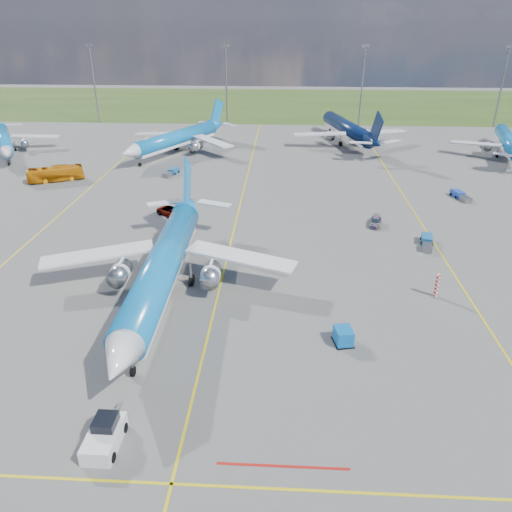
# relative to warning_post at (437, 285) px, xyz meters

# --- Properties ---
(ground) EXTENTS (400.00, 400.00, 0.00)m
(ground) POSITION_rel_warning_post_xyz_m (-26.00, -8.00, -1.50)
(ground) COLOR #535350
(ground) RESTS_ON ground
(grass_strip) EXTENTS (400.00, 80.00, 0.01)m
(grass_strip) POSITION_rel_warning_post_xyz_m (-26.00, 142.00, -1.50)
(grass_strip) COLOR #2D4719
(grass_strip) RESTS_ON ground
(taxiway_lines) EXTENTS (60.25, 160.00, 0.02)m
(taxiway_lines) POSITION_rel_warning_post_xyz_m (-25.83, 19.70, -1.49)
(taxiway_lines) COLOR gold
(taxiway_lines) RESTS_ON ground
(floodlight_masts) EXTENTS (202.20, 0.50, 22.70)m
(floodlight_masts) POSITION_rel_warning_post_xyz_m (-16.00, 102.00, 11.06)
(floodlight_masts) COLOR slate
(floodlight_masts) RESTS_ON ground
(warning_post) EXTENTS (0.50, 0.50, 3.00)m
(warning_post) POSITION_rel_warning_post_xyz_m (0.00, 0.00, 0.00)
(warning_post) COLOR red
(warning_post) RESTS_ON ground
(bg_jet_nw) EXTENTS (42.18, 45.34, 9.52)m
(bg_jet_nw) POSITION_rel_warning_post_xyz_m (-85.53, 63.05, -1.50)
(bg_jet_nw) COLOR #0D6FBA
(bg_jet_nw) RESTS_ON ground
(bg_jet_nnw) EXTENTS (45.42, 49.56, 10.49)m
(bg_jet_nnw) POSITION_rel_warning_post_xyz_m (-44.16, 65.72, -1.50)
(bg_jet_nnw) COLOR #0D6FBA
(bg_jet_nnw) RESTS_ON ground
(bg_jet_n) EXTENTS (40.79, 48.06, 10.92)m
(bg_jet_n) POSITION_rel_warning_post_xyz_m (-2.15, 78.85, -1.50)
(bg_jet_n) COLOR #07173C
(bg_jet_n) RESTS_ON ground
(bg_jet_ne) EXTENTS (36.12, 42.59, 9.68)m
(bg_jet_ne) POSITION_rel_warning_post_xyz_m (34.59, 68.17, -1.50)
(bg_jet_ne) COLOR #0D6FBA
(bg_jet_ne) RESTS_ON ground
(main_airliner) EXTENTS (34.26, 44.60, 11.55)m
(main_airliner) POSITION_rel_warning_post_xyz_m (-32.28, -1.64, -1.50)
(main_airliner) COLOR #0D6FBA
(main_airliner) RESTS_ON ground
(pushback_tug) EXTENTS (2.42, 6.34, 2.14)m
(pushback_tug) POSITION_rel_warning_post_xyz_m (-31.93, -24.58, -0.63)
(pushback_tug) COLOR silver
(pushback_tug) RESTS_ON ground
(uld_container) EXTENTS (2.07, 2.39, 1.68)m
(uld_container) POSITION_rel_warning_post_xyz_m (-11.97, -10.07, -0.66)
(uld_container) COLOR #0C5CA9
(uld_container) RESTS_ON ground
(apron_bus) EXTENTS (10.96, 6.97, 3.04)m
(apron_bus) POSITION_rel_warning_post_xyz_m (-64.27, 42.31, 0.02)
(apron_bus) COLOR orange
(apron_bus) RESTS_ON ground
(service_car_a) EXTENTS (2.37, 3.79, 1.20)m
(service_car_a) POSITION_rel_warning_post_xyz_m (-36.99, 24.35, -0.90)
(service_car_a) COLOR #999999
(service_car_a) RESTS_ON ground
(service_car_b) EXTENTS (5.63, 4.60, 1.43)m
(service_car_b) POSITION_rel_warning_post_xyz_m (-37.04, 24.69, -0.79)
(service_car_b) COLOR #999999
(service_car_b) RESTS_ON ground
(service_car_c) EXTENTS (2.66, 4.58, 1.25)m
(service_car_c) POSITION_rel_warning_post_xyz_m (-3.57, 22.11, -0.88)
(service_car_c) COLOR #999999
(service_car_c) RESTS_ON ground
(baggage_tug_w) EXTENTS (2.44, 5.34, 1.16)m
(baggage_tug_w) POSITION_rel_warning_post_xyz_m (2.68, 14.76, -0.96)
(baggage_tug_w) COLOR #17568C
(baggage_tug_w) RESTS_ON ground
(baggage_tug_c) EXTENTS (2.77, 5.10, 1.11)m
(baggage_tug_c) POSITION_rel_warning_post_xyz_m (-41.94, 48.00, -0.98)
(baggage_tug_c) COLOR #17578D
(baggage_tug_c) RESTS_ON ground
(baggage_tug_e) EXTENTS (2.61, 5.34, 1.16)m
(baggage_tug_e) POSITION_rel_warning_post_xyz_m (13.95, 36.02, -0.96)
(baggage_tug_e) COLOR #1A3DA1
(baggage_tug_e) RESTS_ON ground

